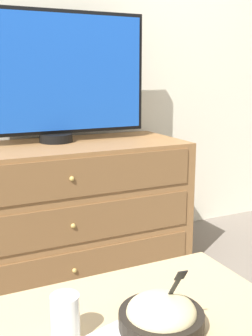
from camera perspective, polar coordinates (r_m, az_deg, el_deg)
The scene contains 6 objects.
ground_plane at distance 2.76m, azimuth -8.08°, elevation -10.17°, with size 12.00×12.00×0.00m, color #70665B.
wall_back at distance 2.58m, azimuth -9.19°, elevation 17.76°, with size 12.00×0.05×2.60m.
dresser at distance 2.31m, azimuth -9.46°, elevation -5.49°, with size 1.41×0.58×0.70m.
tv at distance 2.30m, azimuth -9.79°, elevation 12.19°, with size 1.03×0.18×0.69m.
takeout_bowl at distance 1.08m, azimuth 4.81°, elevation -19.32°, with size 0.21×0.21×0.17m.
drink_cup at distance 1.04m, azimuth -8.20°, elevation -19.82°, with size 0.07×0.07×0.11m.
Camera 1 is at (-0.75, -2.43, 1.07)m, focal length 45.00 mm.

